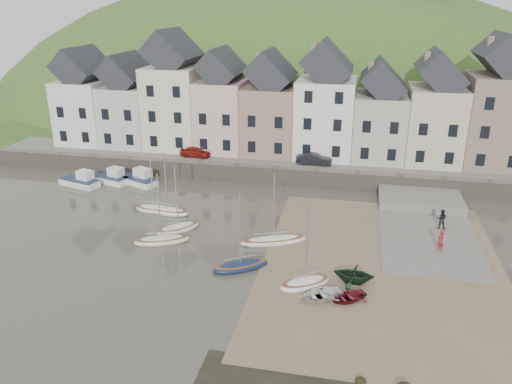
% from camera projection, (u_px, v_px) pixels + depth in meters
% --- Properties ---
extents(ground, '(160.00, 160.00, 0.00)m').
position_uv_depth(ground, '(241.00, 253.00, 40.21)').
color(ground, '#413D33').
rests_on(ground, ground).
extents(quay_land, '(90.00, 30.00, 1.50)m').
position_uv_depth(quay_land, '(295.00, 141.00, 69.19)').
color(quay_land, '#375522').
rests_on(quay_land, ground).
extents(quay_street, '(70.00, 7.00, 0.10)m').
position_uv_depth(quay_street, '(282.00, 160.00, 58.39)').
color(quay_street, slate).
rests_on(quay_street, quay_land).
extents(seawall, '(70.00, 1.20, 1.80)m').
position_uv_depth(seawall, '(276.00, 175.00, 55.43)').
color(seawall, slate).
rests_on(seawall, ground).
extents(beach, '(18.00, 26.00, 0.06)m').
position_uv_depth(beach, '(382.00, 267.00, 38.08)').
color(beach, '#7A654A').
rests_on(beach, ground).
extents(slipway, '(8.00, 18.00, 0.12)m').
position_uv_depth(slipway, '(426.00, 227.00, 44.62)').
color(slipway, slate).
rests_on(slipway, ground).
extents(hillside, '(134.40, 84.00, 84.00)m').
position_uv_depth(hillside, '(286.00, 194.00, 102.44)').
color(hillside, '#375522').
rests_on(hillside, ground).
extents(townhouse_terrace, '(61.05, 8.00, 13.93)m').
position_uv_depth(townhouse_terrace, '(302.00, 106.00, 59.19)').
color(townhouse_terrace, white).
rests_on(townhouse_terrace, quay_land).
extents(sailboat_0, '(4.58, 2.08, 6.32)m').
position_uv_depth(sailboat_0, '(168.00, 211.00, 47.65)').
color(sailboat_0, white).
rests_on(sailboat_0, ground).
extents(sailboat_1, '(3.62, 1.57, 6.32)m').
position_uv_depth(sailboat_1, '(154.00, 209.00, 48.10)').
color(sailboat_1, white).
rests_on(sailboat_1, ground).
extents(sailboat_2, '(4.83, 3.24, 6.32)m').
position_uv_depth(sailboat_2, '(162.00, 240.00, 41.84)').
color(sailboat_2, beige).
rests_on(sailboat_2, ground).
extents(sailboat_3, '(3.83, 3.95, 6.32)m').
position_uv_depth(sailboat_3, '(178.00, 228.00, 43.99)').
color(sailboat_3, white).
rests_on(sailboat_3, ground).
extents(sailboat_4, '(5.77, 3.59, 6.32)m').
position_uv_depth(sailboat_4, '(274.00, 240.00, 41.78)').
color(sailboat_4, white).
rests_on(sailboat_4, ground).
extents(sailboat_5, '(4.51, 3.62, 6.32)m').
position_uv_depth(sailboat_5, '(240.00, 266.00, 37.77)').
color(sailboat_5, '#152342').
rests_on(sailboat_5, ground).
extents(sailboat_6, '(4.01, 3.42, 6.32)m').
position_uv_depth(sailboat_6, '(305.00, 283.00, 35.45)').
color(sailboat_6, white).
rests_on(sailboat_6, ground).
extents(motorboat_0, '(4.71, 2.99, 1.70)m').
position_uv_depth(motorboat_0, '(112.00, 177.00, 55.62)').
color(motorboat_0, white).
rests_on(motorboat_0, ground).
extents(motorboat_1, '(4.87, 2.93, 1.70)m').
position_uv_depth(motorboat_1, '(81.00, 181.00, 54.64)').
color(motorboat_1, white).
rests_on(motorboat_1, ground).
extents(motorboat_2, '(5.55, 3.63, 1.70)m').
position_uv_depth(motorboat_2, '(137.00, 178.00, 55.30)').
color(motorboat_2, white).
rests_on(motorboat_2, ground).
extents(rowboat_white, '(3.79, 3.45, 0.64)m').
position_uv_depth(rowboat_white, '(320.00, 294.00, 33.89)').
color(rowboat_white, white).
rests_on(rowboat_white, beach).
extents(rowboat_green, '(3.05, 2.69, 1.50)m').
position_uv_depth(rowboat_green, '(354.00, 274.00, 35.61)').
color(rowboat_green, black).
rests_on(rowboat_green, beach).
extents(rowboat_red, '(3.18, 3.04, 0.54)m').
position_uv_depth(rowboat_red, '(348.00, 297.00, 33.70)').
color(rowboat_red, maroon).
rests_on(rowboat_red, beach).
extents(person_red, '(0.77, 0.74, 1.78)m').
position_uv_depth(person_red, '(440.00, 240.00, 40.07)').
color(person_red, maroon).
rests_on(person_red, slipway).
extents(person_dark, '(0.98, 0.82, 1.81)m').
position_uv_depth(person_dark, '(441.00, 219.00, 43.99)').
color(person_dark, black).
rests_on(person_dark, slipway).
extents(car_left, '(3.73, 1.78, 1.23)m').
position_uv_depth(car_left, '(195.00, 152.00, 59.20)').
color(car_left, maroon).
rests_on(car_left, quay_street).
extents(car_right, '(4.01, 1.45, 1.32)m').
position_uv_depth(car_right, '(314.00, 159.00, 56.49)').
color(car_right, black).
rests_on(car_right, quay_street).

